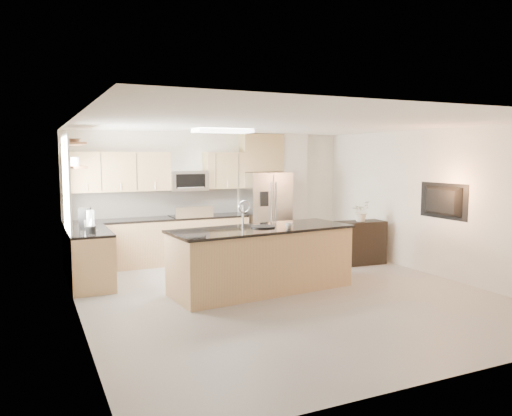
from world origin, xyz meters
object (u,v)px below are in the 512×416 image
cup (289,226)px  television (440,201)px  island (262,259)px  refrigerator (266,214)px  range (191,238)px  flower_vase (361,206)px  credenza (358,243)px  platter (263,227)px  blender (91,223)px  coffee_maker (85,218)px  kettle (92,224)px  microwave (188,181)px  bowl (73,140)px

cup → television: 2.83m
television → island: bearing=80.0°
refrigerator → cup: refrigerator is taller
range → flower_vase: (2.95, -1.64, 0.68)m
credenza → platter: size_ratio=2.79×
range → television: size_ratio=1.06×
blender → coffee_maker: blender is taller
flower_vase → kettle: bearing=174.6°
refrigerator → cup: 2.95m
television → range: bearing=48.4°
cup → coffee_maker: 3.42m
island → cup: 0.69m
range → microwave: bearing=90.0°
coffee_maker → flower_vase: size_ratio=0.58×
cup → platter: bearing=139.5°
coffee_maker → bowl: size_ratio=0.92×
refrigerator → kettle: 3.85m
microwave → coffee_maker: microwave is taller
credenza → platter: bearing=-155.9°
range → island: 2.59m
credenza → range: bearing=154.6°
credenza → coffee_maker: (-5.01, 0.75, 0.66)m
coffee_maker → bowl: bearing=-155.7°
island → coffee_maker: 3.05m
cup → blender: blender is taller
range → refrigerator: refrigerator is taller
blender → refrigerator: bearing=20.7°
range → credenza: size_ratio=1.07×
refrigerator → cup: size_ratio=15.82×
range → island: (0.37, -2.57, 0.03)m
range → cup: size_ratio=10.13×
cup → bowl: size_ratio=0.30×
television → microwave: bearing=47.2°
credenza → bowl: (-5.17, 0.68, 1.96)m
platter → flower_vase: flower_vase is taller
blender → kettle: blender is taller
microwave → flower_vase: microwave is taller
cup → platter: 0.42m
refrigerator → coffee_maker: refrigerator is taller
credenza → bowl: size_ratio=2.82×
credenza → bowl: 5.57m
cup → kettle: bearing=148.8°
range → bowl: bowl is taller
cup → bowl: (-2.96, 1.89, 1.33)m
bowl → range: bearing=22.7°
microwave → platter: microwave is taller
range → island: size_ratio=0.38×
bowl → flower_vase: (5.20, -0.70, -1.23)m
credenza → kettle: (-4.94, 0.45, 0.60)m
range → kettle: kettle is taller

